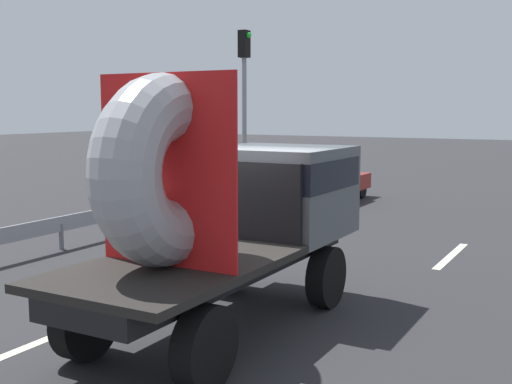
# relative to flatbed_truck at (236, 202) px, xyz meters

# --- Properties ---
(ground_plane) EXTENTS (120.00, 120.00, 0.00)m
(ground_plane) POSITION_rel_flatbed_truck_xyz_m (-0.31, 0.06, -1.69)
(ground_plane) COLOR #28282B
(flatbed_truck) EXTENTS (2.02, 5.22, 3.36)m
(flatbed_truck) POSITION_rel_flatbed_truck_xyz_m (0.00, 0.00, 0.00)
(flatbed_truck) COLOR black
(flatbed_truck) RESTS_ON ground_plane
(distant_sedan) EXTENTS (1.67, 3.90, 1.27)m
(distant_sedan) POSITION_rel_flatbed_truck_xyz_m (-3.52, 11.53, -1.01)
(distant_sedan) COLOR black
(distant_sedan) RESTS_ON ground_plane
(traffic_light) EXTENTS (0.42, 0.36, 5.60)m
(traffic_light) POSITION_rel_flatbed_truck_xyz_m (-6.53, 11.46, 1.98)
(traffic_light) COLOR gray
(traffic_light) RESTS_ON ground_plane
(guardrail) EXTENTS (0.10, 15.10, 0.71)m
(guardrail) POSITION_rel_flatbed_truck_xyz_m (-5.61, 4.03, -1.16)
(guardrail) COLOR gray
(guardrail) RESTS_ON ground_plane
(lane_dash_left_near) EXTENTS (0.16, 2.77, 0.01)m
(lane_dash_left_near) POSITION_rel_flatbed_truck_xyz_m (-1.76, -2.27, -1.68)
(lane_dash_left_near) COLOR beige
(lane_dash_left_near) RESTS_ON ground_plane
(lane_dash_left_far) EXTENTS (0.16, 2.08, 0.01)m
(lane_dash_left_far) POSITION_rel_flatbed_truck_xyz_m (-1.76, 5.56, -1.68)
(lane_dash_left_far) COLOR beige
(lane_dash_left_far) RESTS_ON ground_plane
(lane_dash_right_far) EXTENTS (0.16, 2.59, 0.01)m
(lane_dash_right_far) POSITION_rel_flatbed_truck_xyz_m (1.76, 5.57, -1.68)
(lane_dash_right_far) COLOR beige
(lane_dash_right_far) RESTS_ON ground_plane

